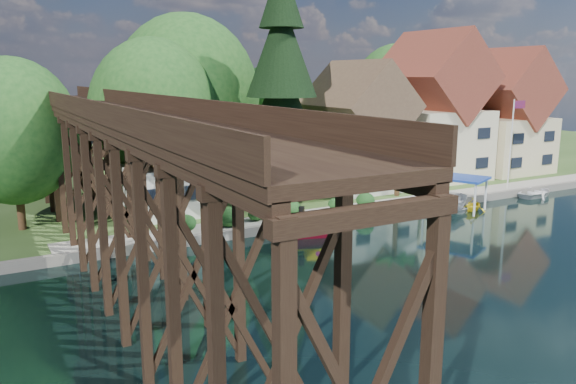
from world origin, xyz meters
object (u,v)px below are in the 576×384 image
(shed, at_px, (160,168))
(conifer, at_px, (282,88))
(palm_tree, at_px, (399,143))
(boat_white_a, at_px, (447,209))
(house_center, at_px, (432,116))
(tugboat, at_px, (314,227))
(trestle_bridge, at_px, (115,173))
(boat_canopy, at_px, (455,197))
(boat_yellow, at_px, (473,203))
(house_right, at_px, (502,120))
(house_left, at_px, (358,135))
(boat_white_b, at_px, (536,191))
(flagpole, at_px, (513,135))

(shed, distance_m, conifer, 10.92)
(palm_tree, xyz_separation_m, boat_white_a, (0.65, -5.06, -4.47))
(house_center, xyz_separation_m, tugboat, (-19.43, -10.35, -5.81))
(trestle_bridge, height_order, shed, trestle_bridge)
(boat_canopy, bearing_deg, palm_tree, 103.13)
(boat_yellow, bearing_deg, house_right, -77.23)
(conifer, bearing_deg, house_center, 7.74)
(shed, distance_m, palm_tree, 19.07)
(conifer, bearing_deg, boat_yellow, -33.16)
(house_center, bearing_deg, boat_canopy, -124.25)
(house_left, xyz_separation_m, shed, (-18.00, -1.50, -1.31))
(conifer, bearing_deg, house_right, 4.06)
(house_left, bearing_deg, conifer, -167.55)
(boat_white_a, bearing_deg, palm_tree, 28.92)
(house_left, bearing_deg, tugboat, -136.62)
(trestle_bridge, distance_m, boat_white_a, 24.98)
(boat_white_a, height_order, boat_white_b, boat_white_b)
(trestle_bridge, relative_size, boat_yellow, 20.09)
(trestle_bridge, distance_m, house_right, 42.41)
(house_center, xyz_separation_m, shed, (-27.00, -2.00, -2.59))
(boat_white_b, bearing_deg, boat_yellow, 88.60)
(conifer, xyz_separation_m, palm_tree, (9.32, -2.68, -4.41))
(palm_tree, xyz_separation_m, boat_yellow, (3.03, -5.40, -4.25))
(boat_white_a, distance_m, boat_yellow, 2.42)
(trestle_bridge, bearing_deg, boat_canopy, 2.45)
(house_right, bearing_deg, boat_canopy, -148.60)
(house_left, relative_size, tugboat, 3.53)
(palm_tree, height_order, tugboat, palm_tree)
(house_left, height_order, boat_yellow, house_left)
(palm_tree, relative_size, boat_yellow, 2.26)
(house_center, bearing_deg, conifer, -172.26)
(house_center, distance_m, flagpole, 7.95)
(house_left, bearing_deg, house_right, 0.00)
(boat_white_b, bearing_deg, conifer, 63.01)
(house_center, relative_size, flagpole, 1.80)
(trestle_bridge, height_order, boat_white_a, trestle_bridge)
(house_center, xyz_separation_m, boat_white_a, (-7.55, -10.12, -6.06))
(house_center, bearing_deg, shed, -175.76)
(boat_yellow, bearing_deg, house_left, -1.27)
(flagpole, height_order, tugboat, flagpole)
(conifer, relative_size, boat_yellow, 8.26)
(palm_tree, relative_size, flagpole, 0.64)
(boat_white_a, distance_m, boat_canopy, 1.03)
(conifer, bearing_deg, flagpole, -14.55)
(house_right, height_order, shed, house_right)
(conifer, height_order, tugboat, conifer)
(flagpole, bearing_deg, conifer, 165.45)
(house_left, xyz_separation_m, tugboat, (-10.43, -9.85, -4.53))
(flagpole, height_order, boat_yellow, flagpole)
(trestle_bridge, distance_m, boat_canopy, 25.38)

